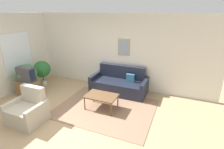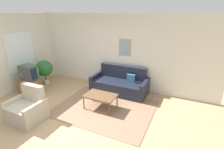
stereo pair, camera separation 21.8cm
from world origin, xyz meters
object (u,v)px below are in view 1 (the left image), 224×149
object	(u,v)px
couch	(119,84)
tv	(26,74)
potted_plant_tall	(27,74)
armchair	(28,111)
coffee_table	(101,97)

from	to	relation	value
couch	tv	distance (m)	3.17
couch	potted_plant_tall	bearing A→B (deg)	-155.78
armchair	couch	bearing A→B (deg)	81.06
coffee_table	armchair	bearing A→B (deg)	-137.95
couch	armchair	xyz separation A→B (m)	(-1.56, -2.62, -0.01)
couch	coffee_table	xyz separation A→B (m)	(-0.08, -1.29, 0.09)
tv	potted_plant_tall	xyz separation A→B (m)	(-0.18, 0.18, -0.09)
potted_plant_tall	tv	bearing A→B (deg)	-45.42
coffee_table	potted_plant_tall	distance (m)	2.86
couch	potted_plant_tall	size ratio (longest dim) A/B	1.85
couch	coffee_table	bearing A→B (deg)	-93.71
couch	tv	world-z (taller)	tv
tv	armchair	world-z (taller)	tv
armchair	potted_plant_tall	xyz separation A→B (m)	(-1.37, 1.30, 0.39)
tv	coffee_table	bearing A→B (deg)	4.59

